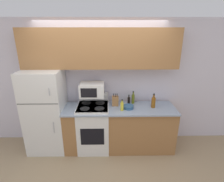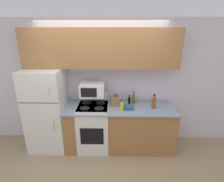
% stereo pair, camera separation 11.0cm
% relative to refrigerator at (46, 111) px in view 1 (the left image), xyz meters
% --- Properties ---
extents(ground_plane, '(12.00, 12.00, 0.00)m').
position_rel_refrigerator_xyz_m(ground_plane, '(1.08, -0.32, -0.82)').
color(ground_plane, tan).
extents(wall_back, '(8.00, 0.05, 2.55)m').
position_rel_refrigerator_xyz_m(wall_back, '(1.08, 0.36, 0.45)').
color(wall_back, silver).
rests_on(wall_back, ground_plane).
extents(lower_cabinets, '(2.16, 0.64, 0.90)m').
position_rel_refrigerator_xyz_m(lower_cabinets, '(1.44, -0.02, -0.37)').
color(lower_cabinets, '#9E6B3D').
rests_on(lower_cabinets, ground_plane).
extents(refrigerator, '(0.73, 0.67, 1.65)m').
position_rel_refrigerator_xyz_m(refrigerator, '(0.00, 0.00, 0.00)').
color(refrigerator, white).
rests_on(refrigerator, ground_plane).
extents(upper_cabinets, '(2.89, 0.33, 0.72)m').
position_rel_refrigerator_xyz_m(upper_cabinets, '(1.08, 0.17, 1.18)').
color(upper_cabinets, '#9E6B3D').
rests_on(upper_cabinets, refrigerator).
extents(stove, '(0.61, 0.62, 1.11)m').
position_rel_refrigerator_xyz_m(stove, '(0.92, -0.04, -0.33)').
color(stove, white).
rests_on(stove, ground_plane).
extents(microwave, '(0.46, 0.37, 0.25)m').
position_rel_refrigerator_xyz_m(microwave, '(0.91, 0.07, 0.42)').
color(microwave, white).
rests_on(microwave, stove).
extents(knife_block, '(0.12, 0.10, 0.25)m').
position_rel_refrigerator_xyz_m(knife_block, '(1.36, 0.07, 0.18)').
color(knife_block, '#9E6B3D').
rests_on(knife_block, lower_cabinets).
extents(bowl, '(0.20, 0.20, 0.06)m').
position_rel_refrigerator_xyz_m(bowl, '(1.61, -0.07, 0.12)').
color(bowl, '#335B84').
rests_on(bowl, lower_cabinets).
extents(bottle_soy_sauce, '(0.05, 0.05, 0.18)m').
position_rel_refrigerator_xyz_m(bottle_soy_sauce, '(1.64, 0.18, 0.15)').
color(bottle_soy_sauce, black).
rests_on(bottle_soy_sauce, lower_cabinets).
extents(bottle_cooking_spray, '(0.06, 0.06, 0.22)m').
position_rel_refrigerator_xyz_m(bottle_cooking_spray, '(1.48, -0.16, 0.17)').
color(bottle_cooking_spray, gold).
rests_on(bottle_cooking_spray, lower_cabinets).
extents(bottle_whiskey, '(0.08, 0.08, 0.28)m').
position_rel_refrigerator_xyz_m(bottle_whiskey, '(2.09, -0.03, 0.19)').
color(bottle_whiskey, brown).
rests_on(bottle_whiskey, lower_cabinets).
extents(bottle_olive_oil, '(0.06, 0.06, 0.26)m').
position_rel_refrigerator_xyz_m(bottle_olive_oil, '(1.73, 0.18, 0.18)').
color(bottle_olive_oil, '#5B6619').
rests_on(bottle_olive_oil, lower_cabinets).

